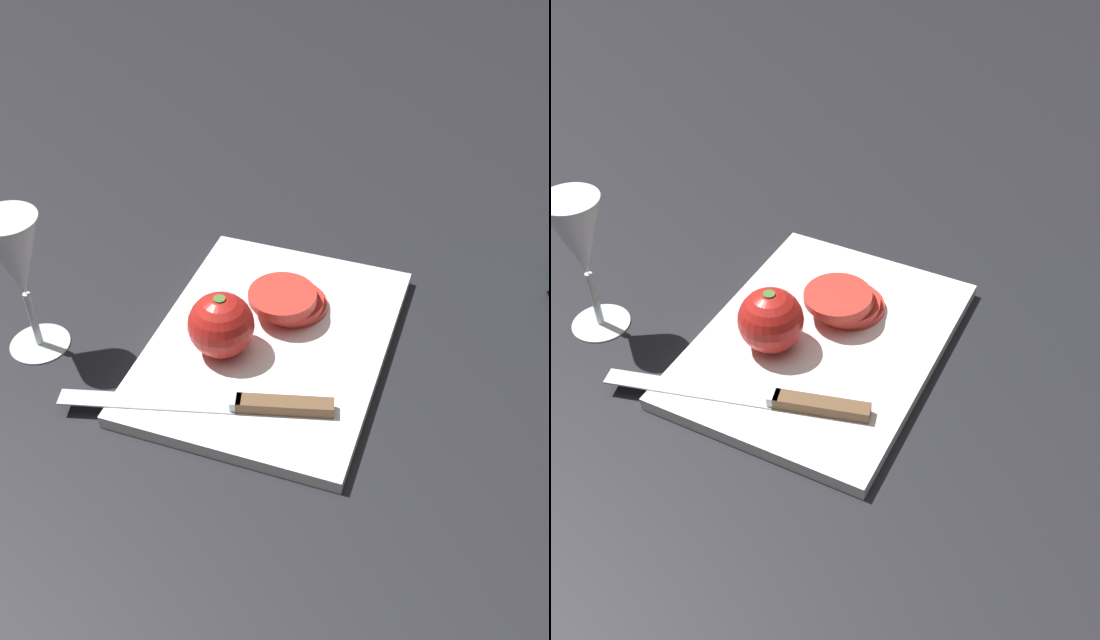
{
  "view_description": "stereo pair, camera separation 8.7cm",
  "coord_description": "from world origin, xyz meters",
  "views": [
    {
      "loc": [
        -0.58,
        -0.21,
        0.62
      ],
      "look_at": [
        0.04,
        -0.0,
        0.05
      ],
      "focal_mm": 42.0,
      "sensor_mm": 36.0,
      "label": 1
    },
    {
      "loc": [
        -0.55,
        -0.29,
        0.62
      ],
      "look_at": [
        0.04,
        -0.0,
        0.05
      ],
      "focal_mm": 42.0,
      "sensor_mm": 36.0,
      "label": 2
    }
  ],
  "objects": [
    {
      "name": "whole_tomato",
      "position": [
        0.0,
        0.05,
        0.06
      ],
      "size": [
        0.08,
        0.08,
        0.08
      ],
      "color": "red",
      "rests_on": "cutting_board"
    },
    {
      "name": "cutting_board",
      "position": [
        0.04,
        -0.0,
        0.01
      ],
      "size": [
        0.35,
        0.27,
        0.02
      ],
      "color": "white",
      "rests_on": "ground_plane"
    },
    {
      "name": "tomato_slice_stack_near",
      "position": [
        0.09,
        -0.0,
        0.03
      ],
      "size": [
        0.1,
        0.09,
        0.04
      ],
      "color": "red",
      "rests_on": "cutting_board"
    },
    {
      "name": "knife",
      "position": [
        -0.08,
        -0.02,
        0.02
      ],
      "size": [
        0.1,
        0.3,
        0.01
      ],
      "rotation": [
        0.0,
        0.0,
        1.82
      ],
      "color": "silver",
      "rests_on": "cutting_board"
    },
    {
      "name": "ground_plane",
      "position": [
        0.0,
        0.0,
        0.0
      ],
      "size": [
        3.0,
        3.0,
        0.0
      ],
      "primitive_type": "plane",
      "color": "black"
    },
    {
      "name": "wine_glass",
      "position": [
        -0.05,
        0.27,
        0.12
      ],
      "size": [
        0.07,
        0.07,
        0.18
      ],
      "color": "silver",
      "rests_on": "ground_plane"
    }
  ]
}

